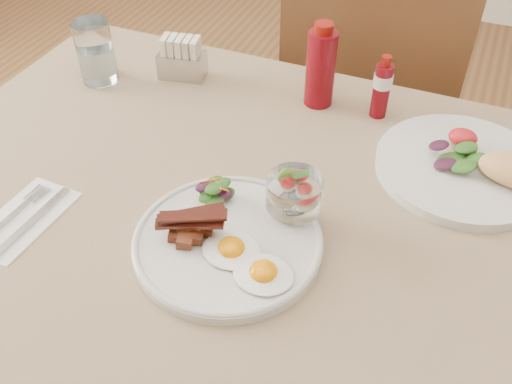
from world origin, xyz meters
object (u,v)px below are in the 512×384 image
object	(u,v)px
water_glass	(96,55)
hot_sauce_bottle	(382,88)
fruit_cup	(294,193)
chair_far	(369,111)
table	(281,250)
ketchup_bottle	(321,67)
main_plate	(228,243)
sugar_caddy	(182,60)
second_plate	(477,167)

from	to	relation	value
water_glass	hot_sauce_bottle	bearing A→B (deg)	9.68
fruit_cup	hot_sauce_bottle	bearing A→B (deg)	81.55
chair_far	hot_sauce_bottle	world-z (taller)	chair_far
table	ketchup_bottle	distance (m)	0.36
chair_far	hot_sauce_bottle	bearing A→B (deg)	-78.04
table	fruit_cup	xyz separation A→B (m)	(0.02, -0.02, 0.15)
fruit_cup	hot_sauce_bottle	size ratio (longest dim) A/B	0.69
chair_far	hot_sauce_bottle	distance (m)	0.45
main_plate	hot_sauce_bottle	xyz separation A→B (m)	(0.12, 0.42, 0.05)
table	fruit_cup	world-z (taller)	fruit_cup
water_glass	ketchup_bottle	bearing A→B (deg)	11.86
table	hot_sauce_bottle	size ratio (longest dim) A/B	10.60
fruit_cup	main_plate	bearing A→B (deg)	-131.18
water_glass	table	bearing A→B (deg)	-24.68
ketchup_bottle	sugar_caddy	world-z (taller)	ketchup_bottle
main_plate	ketchup_bottle	xyz separation A→B (m)	(0.00, 0.42, 0.07)
fruit_cup	hot_sauce_bottle	distance (m)	0.34
table	fruit_cup	bearing A→B (deg)	-34.96
sugar_caddy	fruit_cup	bearing A→B (deg)	-52.43
second_plate	water_glass	bearing A→B (deg)	178.69
fruit_cup	second_plate	world-z (taller)	fruit_cup
second_plate	hot_sauce_bottle	world-z (taller)	hot_sauce_bottle
main_plate	water_glass	xyz separation A→B (m)	(-0.44, 0.32, 0.05)
chair_far	ketchup_bottle	size ratio (longest dim) A/B	5.59
fruit_cup	table	bearing A→B (deg)	145.04
main_plate	second_plate	xyz separation A→B (m)	(0.32, 0.31, 0.01)
water_glass	chair_far	bearing A→B (deg)	41.76
main_plate	water_glass	bearing A→B (deg)	143.75
sugar_caddy	main_plate	bearing A→B (deg)	-65.20
second_plate	ketchup_bottle	distance (m)	0.34
fruit_cup	water_glass	size ratio (longest dim) A/B	0.68
second_plate	water_glass	xyz separation A→B (m)	(-0.76, 0.02, 0.04)
chair_far	water_glass	bearing A→B (deg)	-138.24
second_plate	ketchup_bottle	bearing A→B (deg)	160.54
table	sugar_caddy	size ratio (longest dim) A/B	12.83
second_plate	hot_sauce_bottle	size ratio (longest dim) A/B	2.49
hot_sauce_bottle	sugar_caddy	bearing A→B (deg)	-177.49
sugar_caddy	table	bearing A→B (deg)	-52.82
ketchup_bottle	water_glass	size ratio (longest dim) A/B	1.31
main_plate	fruit_cup	world-z (taller)	fruit_cup
chair_far	fruit_cup	distance (m)	0.74
table	main_plate	size ratio (longest dim) A/B	4.75
ketchup_bottle	water_glass	distance (m)	0.45
sugar_caddy	water_glass	bearing A→B (deg)	-163.80
chair_far	water_glass	world-z (taller)	chair_far
fruit_cup	sugar_caddy	distance (m)	0.48
chair_far	fruit_cup	world-z (taller)	chair_far
hot_sauce_bottle	main_plate	bearing A→B (deg)	-106.22
hot_sauce_bottle	second_plate	bearing A→B (deg)	-30.32
chair_far	ketchup_bottle	xyz separation A→B (m)	(-0.05, -0.34, 0.31)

